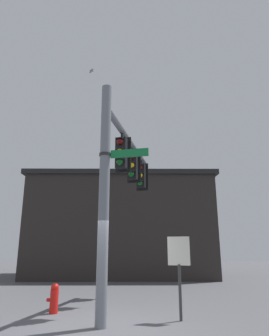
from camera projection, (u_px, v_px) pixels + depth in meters
name	position (u px, v px, depth m)	size (l,w,h in m)	color
ground_plane	(101.00, 328.00, 7.06)	(80.00, 80.00, 0.00)	#4C4C51
signal_pole	(104.00, 195.00, 7.87)	(0.28, 0.28, 6.34)	slate
mast_arm	(130.00, 142.00, 11.26)	(0.22, 0.22, 5.81)	slate
traffic_light_nearest_pole	(121.00, 153.00, 9.93)	(0.54, 0.49, 1.31)	black
traffic_light_mid_inner	(133.00, 166.00, 11.51)	(0.54, 0.49, 1.31)	black
traffic_light_mid_outer	(141.00, 176.00, 13.09)	(0.54, 0.49, 1.31)	black
street_name_sign	(116.00, 154.00, 8.09)	(1.36, 0.32, 0.22)	#147238
bird_flying	(92.00, 71.00, 12.29)	(0.27, 0.25, 0.08)	gray
storefront_building	(122.00, 227.00, 20.95)	(13.64, 11.04, 6.47)	#282321
tree_by_storefront	(98.00, 205.00, 21.37)	(5.16, 5.16, 7.38)	#4C3823
fire_hydrant	(54.00, 298.00, 8.73)	(0.35, 0.24, 0.82)	red
historical_marker	(179.00, 264.00, 8.10)	(0.60, 0.08, 2.13)	#333333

